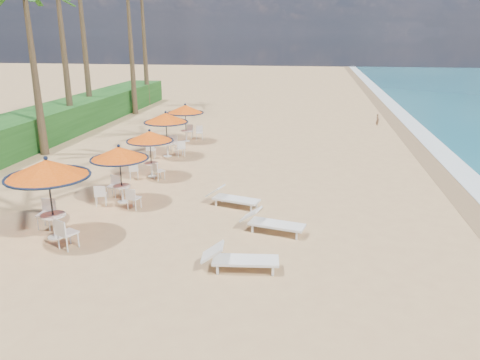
# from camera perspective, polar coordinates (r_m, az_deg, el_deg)

# --- Properties ---
(ground) EXTENTS (160.00, 160.00, 0.00)m
(ground) POSITION_cam_1_polar(r_m,az_deg,el_deg) (14.07, -1.69, -8.46)
(ground) COLOR tan
(ground) RESTS_ON ground
(foam_strip) EXTENTS (1.20, 140.00, 0.04)m
(foam_strip) POSITION_cam_1_polar(r_m,az_deg,el_deg) (24.27, 25.18, 1.12)
(foam_strip) COLOR white
(foam_strip) RESTS_ON ground
(wetsand_band) EXTENTS (1.40, 140.00, 0.02)m
(wetsand_band) POSITION_cam_1_polar(r_m,az_deg,el_deg) (24.03, 23.12, 1.24)
(wetsand_band) COLOR olive
(wetsand_band) RESTS_ON ground
(scrub_hedge) EXTENTS (3.00, 40.00, 1.80)m
(scrub_hedge) POSITION_cam_1_polar(r_m,az_deg,el_deg) (28.77, -24.88, 5.37)
(scrub_hedge) COLOR #194716
(scrub_hedge) RESTS_ON ground
(station_0) EXTENTS (2.54, 2.54, 2.65)m
(station_0) POSITION_cam_1_polar(r_m,az_deg,el_deg) (15.27, -22.35, 0.44)
(station_0) COLOR black
(station_0) RESTS_ON ground
(station_1) EXTENTS (2.16, 2.16, 2.26)m
(station_1) POSITION_cam_1_polar(r_m,az_deg,el_deg) (17.87, -14.58, 2.33)
(station_1) COLOR black
(station_1) RESTS_ON ground
(station_2) EXTENTS (2.07, 2.07, 2.16)m
(station_2) POSITION_cam_1_polar(r_m,az_deg,el_deg) (20.87, -10.99, 4.71)
(station_2) COLOR black
(station_2) RESTS_ON ground
(station_3) EXTENTS (2.27, 2.33, 2.37)m
(station_3) POSITION_cam_1_polar(r_m,az_deg,el_deg) (24.36, -8.99, 6.85)
(station_3) COLOR black
(station_3) RESTS_ON ground
(station_4) EXTENTS (2.15, 2.15, 2.24)m
(station_4) POSITION_cam_1_polar(r_m,az_deg,el_deg) (27.77, -6.56, 8.20)
(station_4) COLOR black
(station_4) RESTS_ON ground
(lounger_near) EXTENTS (2.14, 0.86, 0.75)m
(lounger_near) POSITION_cam_1_polar(r_m,az_deg,el_deg) (12.78, -0.31, -9.52)
(lounger_near) COLOR white
(lounger_near) RESTS_ON ground
(lounger_mid) EXTENTS (2.17, 1.10, 0.74)m
(lounger_mid) POSITION_cam_1_polar(r_m,az_deg,el_deg) (15.12, 3.72, -5.12)
(lounger_mid) COLOR white
(lounger_mid) RESTS_ON ground
(lounger_far) EXTENTS (2.10, 1.14, 0.72)m
(lounger_far) POSITION_cam_1_polar(r_m,az_deg,el_deg) (17.32, -1.10, -2.12)
(lounger_far) COLOR white
(lounger_far) RESTS_ON ground
(person) EXTENTS (0.31, 0.37, 0.87)m
(person) POSITION_cam_1_polar(r_m,az_deg,el_deg) (33.88, 16.43, 7.10)
(person) COLOR brown
(person) RESTS_ON ground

